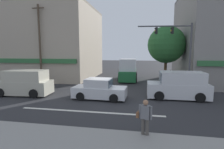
% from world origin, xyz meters
% --- Properties ---
extents(ground_plane, '(120.00, 120.00, 0.00)m').
position_xyz_m(ground_plane, '(0.00, 0.00, 0.00)').
color(ground_plane, '#2B2B2D').
extents(lane_marking_stripe, '(9.00, 0.24, 0.01)m').
position_xyz_m(lane_marking_stripe, '(0.00, -3.50, 0.00)').
color(lane_marking_stripe, silver).
rests_on(lane_marking_stripe, ground).
extents(building_left_block, '(13.41, 10.95, 9.71)m').
position_xyz_m(building_left_block, '(-10.39, 10.22, 4.85)').
color(building_left_block, tan).
rests_on(building_left_block, ground).
extents(street_tree, '(4.19, 4.19, 6.54)m').
position_xyz_m(street_tree, '(5.72, 7.49, 4.43)').
color(street_tree, '#4C3823').
rests_on(street_tree, ground).
extents(utility_pole_near_left, '(1.40, 0.22, 8.73)m').
position_xyz_m(utility_pole_near_left, '(-8.17, 4.53, 4.52)').
color(utility_pole_near_left, brown).
rests_on(utility_pole_near_left, ground).
extents(traffic_light_mast, '(4.88, 0.59, 6.20)m').
position_xyz_m(traffic_light_mast, '(6.42, 3.62, 4.18)').
color(traffic_light_mast, '#47474C').
rests_on(traffic_light_mast, ground).
extents(sedan_parked_curbside, '(4.15, 1.97, 1.58)m').
position_xyz_m(sedan_parked_curbside, '(-0.13, -0.46, 0.71)').
color(sedan_parked_curbside, silver).
rests_on(sedan_parked_curbside, ground).
extents(box_truck_crossing_leftbound, '(2.39, 5.67, 2.75)m').
position_xyz_m(box_truck_crossing_leftbound, '(1.31, 8.77, 1.25)').
color(box_truck_crossing_leftbound, '#1E6033').
rests_on(box_truck_crossing_leftbound, ground).
extents(van_crossing_center, '(4.72, 2.29, 2.11)m').
position_xyz_m(van_crossing_center, '(-6.70, -0.39, 1.01)').
color(van_crossing_center, '#B7B29E').
rests_on(van_crossing_center, ground).
extents(van_waiting_far, '(4.61, 2.06, 2.11)m').
position_xyz_m(van_waiting_far, '(5.93, 0.69, 1.01)').
color(van_waiting_far, silver).
rests_on(van_waiting_far, ground).
extents(pedestrian_foreground_with_bag, '(0.67, 0.45, 1.67)m').
position_xyz_m(pedestrian_foreground_with_bag, '(3.26, -6.22, 0.95)').
color(pedestrian_foreground_with_bag, '#4C4742').
rests_on(pedestrian_foreground_with_bag, ground).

